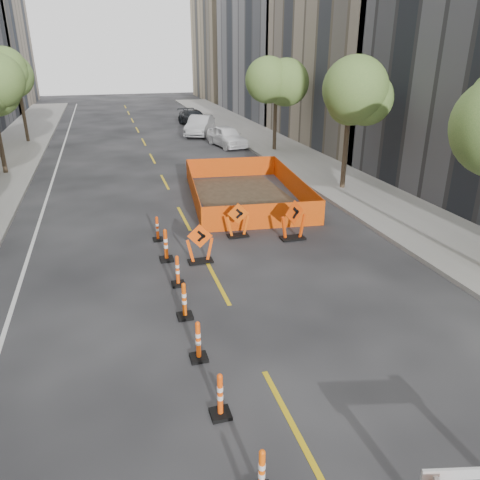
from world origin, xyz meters
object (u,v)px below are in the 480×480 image
object	(u,v)px
channelizer_5	(178,271)
parked_car_near	(227,136)
chevron_sign_right	(293,220)
parked_car_far	(194,118)
channelizer_3	(198,341)
channelizer_7	(157,228)
parked_car_mid	(200,126)
channelizer_1	(262,473)
channelizer_2	(220,395)
channelizer_4	(184,300)
chevron_sign_center	(238,220)
channelizer_6	(166,245)
chevron_sign_left	(200,243)

from	to	relation	value
channelizer_5	parked_car_near	size ratio (longest dim) A/B	0.23
chevron_sign_right	parked_car_far	bearing A→B (deg)	62.62
channelizer_3	parked_car_far	distance (m)	35.32
channelizer_7	chevron_sign_right	distance (m)	5.04
channelizer_7	parked_car_mid	world-z (taller)	parked_car_mid
channelizer_1	channelizer_2	size ratio (longest dim) A/B	0.95
channelizer_2	channelizer_7	distance (m)	9.37
channelizer_4	parked_car_near	distance (m)	23.42
chevron_sign_center	chevron_sign_right	size ratio (longest dim) A/B	0.87
channelizer_6	channelizer_5	bearing A→B (deg)	-87.26
channelizer_6	chevron_sign_right	size ratio (longest dim) A/B	0.74
channelizer_6	chevron_sign_center	distance (m)	3.22
channelizer_3	parked_car_mid	xyz separation A→B (m)	(6.05, 29.36, 0.28)
channelizer_2	chevron_sign_right	world-z (taller)	chevron_sign_right
channelizer_1	channelizer_5	world-z (taller)	channelizer_5
parked_car_mid	channelizer_2	bearing A→B (deg)	-77.58
parked_car_mid	channelizer_6	bearing A→B (deg)	-80.92
channelizer_3	parked_car_near	bearing A→B (deg)	73.93
parked_car_near	channelizer_6	bearing A→B (deg)	-120.63
parked_car_mid	parked_car_far	bearing A→B (deg)	107.59
parked_car_near	channelizer_2	bearing A→B (deg)	-115.03
channelizer_7	channelizer_6	bearing A→B (deg)	-88.03
channelizer_4	channelizer_6	bearing A→B (deg)	89.54
channelizer_1	channelizer_3	size ratio (longest dim) A/B	0.94
channelizer_5	channelizer_2	bearing A→B (deg)	-90.78
channelizer_6	channelizer_1	bearing A→B (deg)	-88.64
chevron_sign_left	parked_car_mid	xyz separation A→B (m)	(4.95, 24.19, 0.10)
channelizer_4	chevron_sign_right	distance (m)	6.50
channelizer_3	channelizer_7	xyz separation A→B (m)	(-0.03, 7.50, -0.03)
channelizer_7	chevron_sign_center	world-z (taller)	chevron_sign_center
chevron_sign_left	chevron_sign_right	distance (m)	3.88
parked_car_far	channelizer_4	bearing A→B (deg)	-111.13
chevron_sign_right	chevron_sign_center	bearing A→B (deg)	133.01
chevron_sign_center	chevron_sign_left	bearing A→B (deg)	-125.46
channelizer_2	channelizer_4	world-z (taller)	channelizer_4
channelizer_1	channelizer_7	bearing A→B (deg)	91.46
channelizer_2	chevron_sign_right	distance (m)	9.41
chevron_sign_left	channelizer_2	bearing A→B (deg)	-85.46
channelizer_4	parked_car_far	bearing A→B (deg)	78.67
channelizer_2	parked_car_mid	bearing A→B (deg)	79.13
channelizer_4	chevron_sign_right	xyz separation A→B (m)	(4.83, 4.35, 0.25)
channelizer_4	parked_car_mid	distance (m)	28.15
channelizer_6	parked_car_near	xyz separation A→B (m)	(6.94, 18.61, 0.17)
channelizer_3	channelizer_7	distance (m)	7.50
channelizer_2	parked_car_far	xyz separation A→B (m)	(6.53, 36.58, 0.19)
channelizer_7	parked_car_near	world-z (taller)	parked_car_near
channelizer_6	chevron_sign_left	bearing A→B (deg)	-23.00
channelizer_7	chevron_sign_right	world-z (taller)	chevron_sign_right
channelizer_7	parked_car_near	distance (m)	18.15
channelizer_1	parked_car_far	size ratio (longest dim) A/B	0.20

